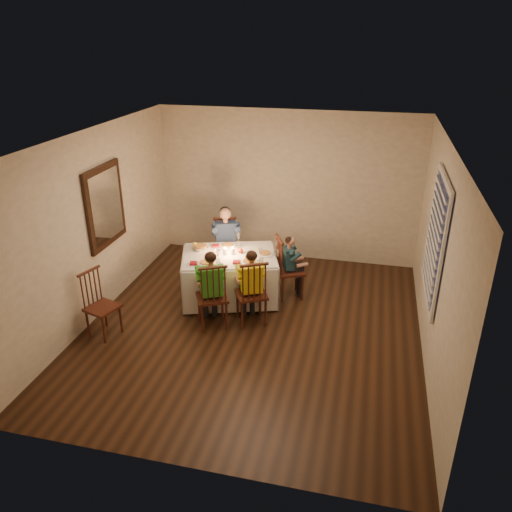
% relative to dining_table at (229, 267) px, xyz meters
% --- Properties ---
extents(ground, '(5.00, 5.00, 0.00)m').
position_rel_dining_table_xyz_m(ground, '(0.54, -0.75, -0.52)').
color(ground, black).
rests_on(ground, ground).
extents(wall_left, '(0.02, 5.00, 2.60)m').
position_rel_dining_table_xyz_m(wall_left, '(-1.71, -0.75, 0.78)').
color(wall_left, beige).
rests_on(wall_left, ground).
extents(wall_right, '(0.02, 5.00, 2.60)m').
position_rel_dining_table_xyz_m(wall_right, '(2.79, -0.75, 0.78)').
color(wall_right, beige).
rests_on(wall_right, ground).
extents(wall_back, '(4.50, 0.02, 2.60)m').
position_rel_dining_table_xyz_m(wall_back, '(0.54, 1.75, 0.78)').
color(wall_back, beige).
rests_on(wall_back, ground).
extents(ceiling, '(5.00, 5.00, 0.00)m').
position_rel_dining_table_xyz_m(ceiling, '(0.54, -0.75, 2.08)').
color(ceiling, white).
rests_on(ceiling, wall_back).
extents(dining_table, '(1.64, 1.39, 0.70)m').
position_rel_dining_table_xyz_m(dining_table, '(0.00, 0.00, 0.00)').
color(dining_table, white).
rests_on(dining_table, ground).
extents(chair_adult, '(0.52, 0.51, 0.99)m').
position_rel_dining_table_xyz_m(chair_adult, '(-0.25, 0.68, -0.52)').
color(chair_adult, '#3C1910').
rests_on(chair_adult, ground).
extents(chair_near_left, '(0.54, 0.53, 0.99)m').
position_rel_dining_table_xyz_m(chair_near_left, '(-0.02, -0.81, -0.52)').
color(chair_near_left, '#3C1910').
rests_on(chair_near_left, ground).
extents(chair_near_right, '(0.54, 0.53, 0.99)m').
position_rel_dining_table_xyz_m(chair_near_right, '(0.48, -0.60, -0.52)').
color(chair_near_right, '#3C1910').
rests_on(chair_near_right, ground).
extents(chair_end, '(0.52, 0.53, 0.99)m').
position_rel_dining_table_xyz_m(chair_end, '(0.88, 0.26, -0.52)').
color(chair_end, '#3C1910').
rests_on(chair_end, ground).
extents(chair_extra, '(0.46, 0.47, 0.93)m').
position_rel_dining_table_xyz_m(chair_extra, '(-1.36, -1.37, -0.52)').
color(chair_extra, '#3C1910').
rests_on(chair_extra, ground).
extents(adult, '(0.55, 0.53, 1.21)m').
position_rel_dining_table_xyz_m(adult, '(-0.25, 0.68, -0.52)').
color(adult, navy).
rests_on(adult, ground).
extents(child_green, '(0.51, 0.50, 1.13)m').
position_rel_dining_table_xyz_m(child_green, '(-0.02, -0.81, -0.52)').
color(child_green, green).
rests_on(child_green, ground).
extents(child_yellow, '(0.49, 0.48, 1.11)m').
position_rel_dining_table_xyz_m(child_yellow, '(0.48, -0.60, -0.52)').
color(child_yellow, yellow).
rests_on(child_yellow, ground).
extents(child_teal, '(0.39, 0.40, 0.99)m').
position_rel_dining_table_xyz_m(child_teal, '(0.88, 0.26, -0.52)').
color(child_teal, '#1B3A45').
rests_on(child_teal, ground).
extents(setting_adult, '(0.33, 0.33, 0.02)m').
position_rel_dining_table_xyz_m(setting_adult, '(-0.11, 0.29, 0.22)').
color(setting_adult, white).
rests_on(setting_adult, dining_table).
extents(setting_green, '(0.33, 0.33, 0.02)m').
position_rel_dining_table_xyz_m(setting_green, '(-0.23, -0.38, 0.22)').
color(setting_green, white).
rests_on(setting_green, dining_table).
extents(setting_yellow, '(0.33, 0.33, 0.02)m').
position_rel_dining_table_xyz_m(setting_yellow, '(0.35, -0.20, 0.22)').
color(setting_yellow, white).
rests_on(setting_yellow, dining_table).
extents(setting_teal, '(0.33, 0.33, 0.02)m').
position_rel_dining_table_xyz_m(setting_teal, '(0.51, 0.13, 0.22)').
color(setting_teal, white).
rests_on(setting_teal, dining_table).
extents(candle_left, '(0.06, 0.06, 0.10)m').
position_rel_dining_table_xyz_m(candle_left, '(-0.06, -0.02, 0.26)').
color(candle_left, white).
rests_on(candle_left, dining_table).
extents(candle_right, '(0.06, 0.06, 0.10)m').
position_rel_dining_table_xyz_m(candle_right, '(0.05, 0.02, 0.26)').
color(candle_right, white).
rests_on(candle_right, dining_table).
extents(squash, '(0.09, 0.09, 0.09)m').
position_rel_dining_table_xyz_m(squash, '(-0.58, 0.12, 0.25)').
color(squash, gold).
rests_on(squash, dining_table).
extents(orange_fruit, '(0.08, 0.08, 0.08)m').
position_rel_dining_table_xyz_m(orange_fruit, '(0.14, 0.10, 0.25)').
color(orange_fruit, '#DC4712').
rests_on(orange_fruit, dining_table).
extents(serving_bowl, '(0.33, 0.33, 0.06)m').
position_rel_dining_table_xyz_m(serving_bowl, '(-0.47, 0.08, 0.24)').
color(serving_bowl, white).
rests_on(serving_bowl, dining_table).
extents(wall_mirror, '(0.06, 0.95, 1.15)m').
position_rel_dining_table_xyz_m(wall_mirror, '(-1.67, -0.45, 0.98)').
color(wall_mirror, black).
rests_on(wall_mirror, wall_left).
extents(window_blinds, '(0.07, 1.34, 1.54)m').
position_rel_dining_table_xyz_m(window_blinds, '(2.75, -0.65, 0.98)').
color(window_blinds, black).
rests_on(window_blinds, wall_right).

